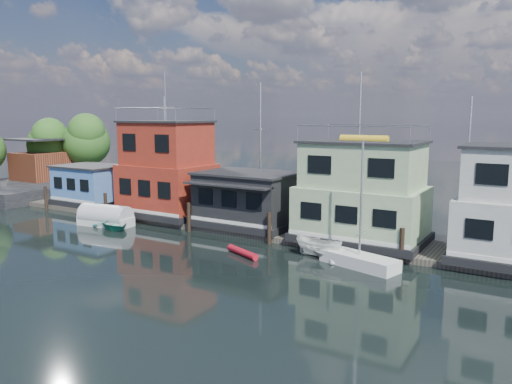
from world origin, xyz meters
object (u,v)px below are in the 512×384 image
Objects in this scene: red_kayak at (242,252)px; dinghy_white at (330,252)px; houseboat_blue at (91,185)px; houseboat_green at (362,194)px; dinghy_teal at (114,224)px; tarp_runabout at (106,217)px; day_sailer at (359,260)px; houseboat_red at (167,171)px; motorboat at (319,247)px; houseboat_dark at (248,199)px.

dinghy_white is (5.15, 1.82, 0.33)m from red_kayak.
houseboat_blue is 26.53m from houseboat_green.
dinghy_white is at bearing -64.75° from dinghy_teal.
day_sailer reaches higher than tarp_runabout.
houseboat_red is 3.52× the size of motorboat.
houseboat_blue is at bearing 92.87° from motorboat.
tarp_runabout is at bearing 97.69° from dinghy_teal.
dinghy_white is at bearing 43.28° from red_kayak.
houseboat_dark is (17.50, -0.02, 0.21)m from houseboat_blue.
day_sailer is at bearing 36.48° from red_kayak.
tarp_runabout is at bearing -166.46° from houseboat_green.
houseboat_green is at bearing 71.96° from red_kayak.
tarp_runabout is 19.09m from dinghy_white.
tarp_runabout is (-10.44, -4.66, -1.74)m from houseboat_dark.
houseboat_dark is at bearing 39.46° from dinghy_white.
houseboat_blue is 1.38× the size of tarp_runabout.
houseboat_blue is 21.97m from red_kayak.
houseboat_blue is 8.61m from tarp_runabout.
houseboat_red is 5.74× the size of dinghy_white.
red_kayak is 0.63× the size of tarp_runabout.
day_sailer is at bearing -88.72° from motorboat.
day_sailer reaches higher than dinghy_white.
red_kayak is 4.78m from motorboat.
tarp_runabout is at bearing -162.17° from red_kayak.
motorboat is 0.92× the size of dinghy_teal.
dinghy_teal is at bearing 68.22° from dinghy_white.
tarp_runabout is 0.63× the size of day_sailer.
dinghy_white is (8.65, -4.30, -1.87)m from houseboat_dark.
houseboat_blue is 0.54× the size of houseboat_red.
day_sailer is (10.55, -4.54, -1.99)m from houseboat_dark.
houseboat_green is (17.00, 0.00, -0.55)m from houseboat_red.
houseboat_green is 19.08m from dinghy_teal.
houseboat_dark reaches higher than houseboat_blue.
houseboat_blue is 1.90× the size of motorboat.
day_sailer is at bearing -71.17° from houseboat_green.
red_kayak is 12.67m from dinghy_teal.
motorboat is (7.76, -4.01, -1.77)m from houseboat_dark.
dinghy_white is at bearing -9.39° from houseboat_blue.
dinghy_white is at bearing -171.50° from day_sailer.
motorboat is (4.26, 2.11, 0.44)m from red_kayak.
dinghy_teal is (-18.13, -5.04, -3.17)m from houseboat_green.
red_kayak is at bearing 128.28° from motorboat.
red_kayak is 0.80× the size of dinghy_teal.
houseboat_red is at bearing 175.69° from red_kayak.
houseboat_dark reaches higher than red_kayak.
houseboat_blue is at bearing 179.94° from houseboat_dark.
houseboat_green is at bearing -28.72° from dinghy_white.
red_kayak is at bearing -16.31° from houseboat_blue.
houseboat_dark is at bearing -179.88° from houseboat_green.
houseboat_dark is (8.00, -0.02, -1.69)m from houseboat_red.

